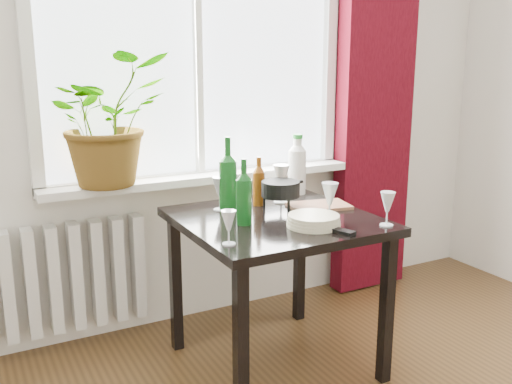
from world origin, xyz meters
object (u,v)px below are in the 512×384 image
radiator (65,278)px  wineglass_back_center (281,183)px  wineglass_front_left (229,227)px  wineglass_front_right (330,201)px  potted_plant (107,119)px  fondue_pot (281,196)px  wine_bottle_left (244,192)px  bottle_amber (259,181)px  tv_remote (338,230)px  table (276,236)px  plate_stack (314,221)px  wineglass_back_left (220,194)px  cutting_board (319,206)px  cleaning_bottle (297,163)px  wine_bottle_right (228,174)px  wineglass_far_right (387,209)px

radiator → wineglass_back_center: wineglass_back_center is taller
radiator → wineglass_front_left: bearing=-61.2°
wineglass_front_right → wineglass_front_left: 0.55m
potted_plant → fondue_pot: potted_plant is taller
wineglass_front_left → wine_bottle_left: bearing=51.2°
bottle_amber → radiator: bearing=155.5°
potted_plant → tv_remote: size_ratio=4.16×
radiator → tv_remote: 1.40m
bottle_amber → wineglass_front_right: size_ratio=1.38×
table → potted_plant: potted_plant is taller
plate_stack → fondue_pot: (0.01, 0.30, 0.05)m
bottle_amber → wine_bottle_left: bearing=-129.3°
table → plate_stack: plate_stack is taller
wineglass_back_center → wineglass_front_left: (-0.52, -0.48, -0.03)m
wine_bottle_left → wineglass_front_right: bearing=-19.3°
table → wineglass_back_left: wineglass_back_left is taller
bottle_amber → wineglass_front_left: bearing=-129.1°
radiator → cutting_board: size_ratio=2.80×
radiator → table: (0.85, -0.63, 0.27)m
table → cleaning_bottle: cleaning_bottle is taller
radiator → wine_bottle_left: (0.67, -0.66, 0.51)m
wine_bottle_left → wineglass_front_right: (0.36, -0.13, -0.06)m
potted_plant → plate_stack: potted_plant is taller
wineglass_front_left → cleaning_bottle: bearing=41.3°
wine_bottle_right → tv_remote: size_ratio=2.36×
wine_bottle_right → wineglass_far_right: size_ratio=2.34×
table → plate_stack: 0.25m
radiator → table: table is taller
table → fondue_pot: fondue_pot is taller
table → wineglass_front_right: 0.30m
bottle_amber → tv_remote: size_ratio=1.59×
cleaning_bottle → wineglass_back_left: 0.53m
fondue_pot → cutting_board: 0.21m
fondue_pot → plate_stack: bearing=-85.7°
cleaning_bottle → wineglass_front_right: cleaning_bottle is taller
wineglass_front_left → fondue_pot: bearing=38.7°
plate_stack → cutting_board: bearing=51.7°
wineglass_far_right → cutting_board: wineglass_far_right is taller
wineglass_front_right → plate_stack: bearing=-158.9°
wineglass_back_left → table: bearing=-51.9°
table → tv_remote: size_ratio=5.55×
wineglass_far_right → tv_remote: (-0.24, 0.02, -0.07)m
cleaning_bottle → plate_stack: bearing=-115.1°
potted_plant → wine_bottle_left: (0.43, -0.59, -0.28)m
wine_bottle_left → cutting_board: wine_bottle_left is taller
wine_bottle_right → plate_stack: bearing=-61.4°
bottle_amber → wineglass_back_center: (0.12, -0.01, -0.02)m
wineglass_far_right → wine_bottle_right: bearing=132.8°
wineglass_front_left → tv_remote: wineglass_front_left is taller
wineglass_far_right → potted_plant: bearing=136.7°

